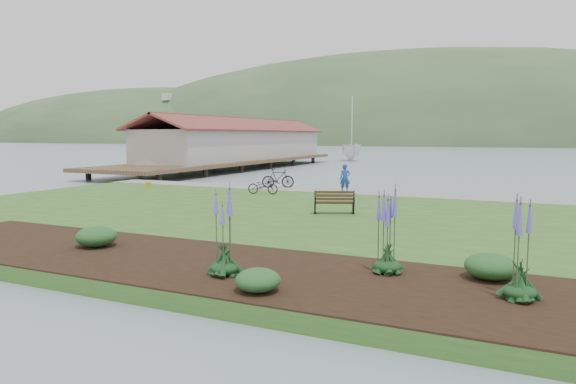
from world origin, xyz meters
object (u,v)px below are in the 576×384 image
sailboat (351,161)px  bicycle_a (263,186)px  park_bench (334,202)px  person (345,176)px

sailboat → bicycle_a: bearing=-104.7°
bicycle_a → park_bench: bearing=-142.2°
park_bench → bicycle_a: (-5.82, 4.93, -0.06)m
park_bench → person: person is taller
sailboat → park_bench: bearing=-99.5°
person → bicycle_a: bearing=-170.6°
bicycle_a → sailboat: 44.73m
person → sailboat: (-12.99, 41.25, -1.31)m
person → sailboat: size_ratio=0.07×
park_bench → person: 7.73m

